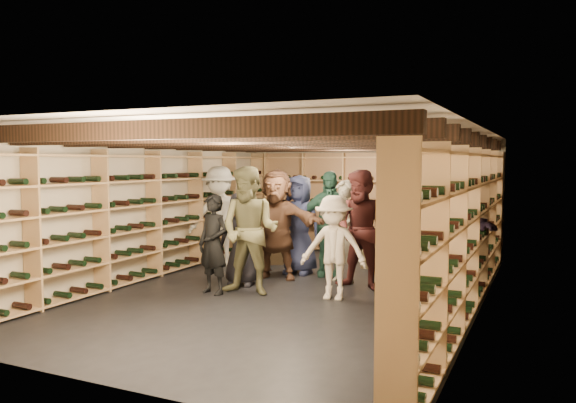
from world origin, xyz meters
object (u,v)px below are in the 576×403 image
(crate_loose, at_px, (427,273))
(crate_stack_right, at_px, (377,260))
(person_8, at_px, (363,230))
(person_1, at_px, (213,244))
(person_6, at_px, (299,225))
(person_0, at_px, (241,238))
(person_3, at_px, (334,248))
(person_2, at_px, (250,231))
(person_11, at_px, (443,229))
(person_4, at_px, (441,241))
(crate_stack_left, at_px, (271,246))
(person_9, at_px, (219,216))
(person_5, at_px, (276,224))
(person_12, at_px, (397,239))
(person_7, at_px, (344,231))
(person_10, at_px, (329,224))

(crate_loose, bearing_deg, crate_stack_right, 155.63)
(person_8, bearing_deg, person_1, -140.95)
(person_6, bearing_deg, person_0, -107.82)
(crate_loose, bearing_deg, person_3, -114.58)
(person_2, height_order, person_11, person_2)
(person_2, bearing_deg, person_6, 84.42)
(person_3, xyz_separation_m, person_4, (1.40, 0.59, 0.11))
(person_2, relative_size, person_11, 1.04)
(crate_stack_left, xyz_separation_m, person_6, (0.86, -0.61, 0.52))
(person_8, bearing_deg, person_9, 172.86)
(person_11, bearing_deg, person_4, -76.94)
(person_5, relative_size, person_11, 1.01)
(person_4, xyz_separation_m, person_12, (-0.76, 0.50, -0.09))
(person_8, xyz_separation_m, person_12, (0.46, 0.30, -0.16))
(person_8, bearing_deg, person_5, -178.42)
(person_8, height_order, person_9, person_9)
(person_0, xyz_separation_m, person_7, (1.41, 0.90, 0.09))
(person_9, bearing_deg, person_4, -24.63)
(person_6, height_order, person_10, person_10)
(person_10, xyz_separation_m, person_12, (1.29, -0.42, -0.14))
(person_8, bearing_deg, person_0, -156.80)
(person_2, height_order, person_8, person_2)
(crate_stack_right, height_order, person_6, person_6)
(person_6, relative_size, person_7, 1.04)
(person_4, bearing_deg, person_6, 161.15)
(crate_stack_right, bearing_deg, person_7, -97.79)
(crate_loose, relative_size, person_4, 0.29)
(person_1, bearing_deg, person_7, 58.61)
(person_2, xyz_separation_m, person_5, (-0.14, 1.17, -0.03))
(crate_loose, xyz_separation_m, person_4, (0.48, -1.43, 0.77))
(person_5, bearing_deg, person_4, -17.43)
(person_11, bearing_deg, person_6, -173.76)
(person_0, height_order, person_10, person_10)
(crate_stack_right, relative_size, person_2, 0.29)
(crate_stack_left, bearing_deg, person_11, -9.50)
(crate_loose, height_order, person_2, person_2)
(crate_stack_left, bearing_deg, person_5, -59.17)
(person_8, bearing_deg, person_2, -137.01)
(person_6, height_order, person_7, person_6)
(person_0, relative_size, person_4, 0.88)
(person_8, bearing_deg, crate_stack_right, 104.65)
(person_7, height_order, person_12, person_7)
(person_1, bearing_deg, person_9, 131.76)
(person_1, relative_size, person_11, 0.81)
(person_6, distance_m, person_9, 1.66)
(crate_stack_right, bearing_deg, person_1, -120.10)
(person_7, bearing_deg, crate_stack_right, 102.72)
(person_4, relative_size, person_5, 0.92)
(person_4, xyz_separation_m, person_7, (-1.64, 0.55, -0.02))
(crate_stack_left, height_order, person_11, person_11)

